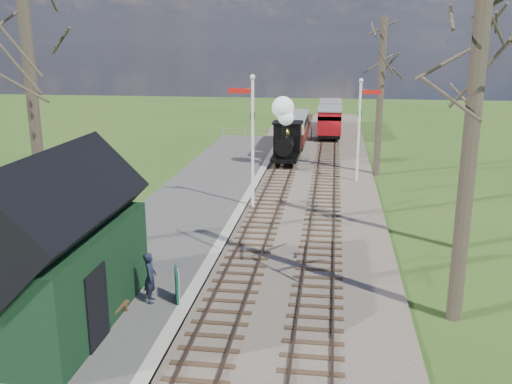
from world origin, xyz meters
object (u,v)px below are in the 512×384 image
Objects in this scene: station_shed at (55,250)px; coach at (293,129)px; semaphore_near at (251,133)px; sign_board at (177,285)px; semaphore_far at (361,123)px; red_carriage_a at (330,122)px; red_carriage_b at (330,113)px; bench at (104,306)px; person at (150,277)px; locomotive at (286,134)px.

station_shed is 28.30m from coach.
sign_board is (-0.71, -10.34, -2.92)m from semaphore_near.
semaphore_near is 7.91m from semaphore_far.
coach is 1.46× the size of red_carriage_a.
semaphore_far is at bearing -84.93° from red_carriage_b.
semaphore_near is at bearing 78.70° from bench.
red_carriage_b is at bearing 90.00° from red_carriage_a.
person is (-0.75, -0.16, 0.27)m from sign_board.
semaphore_far is 5.74× the size of sign_board.
red_carriage_b is 4.72× the size of sign_board.
semaphore_near reaches higher than red_carriage_b.
coach is 26.56m from person.
locomotive is 20.55m from person.
locomotive is 16.31m from red_carriage_b.
locomotive is at bearing 81.82° from bench.
station_shed is 22.32m from locomotive.
sign_board reaches higher than bench.
locomotive is 6.08m from coach.
bench is (-5.74, -32.33, -0.77)m from red_carriage_a.
red_carriage_b is 38.27m from bench.
station_shed is 6.32× the size of sign_board.
sign_board is at bearing -93.21° from coach.
red_carriage_b is 36.81m from person.
red_carriage_a is at bearing 78.01° from station_shed.
semaphore_near is 20.88m from red_carriage_a.
station_shed is 3.81× the size of bench.
red_carriage_b is (6.90, 37.99, -0.87)m from station_shed.
locomotive is 22.00m from bench.
station_shed is 12.58m from semaphore_near.
coach is at bearing 113.71° from semaphore_far.
red_carriage_a is 31.10m from sign_board.
semaphore_far is at bearing -33.34° from person.
coach is 27.99m from bench.
locomotive is at bearing -103.86° from red_carriage_a.
red_carriage_b is 3.08× the size of person.
locomotive is at bearing 78.93° from station_shed.
semaphore_far is at bearing -83.02° from red_carriage_a.
red_carriage_a is (-1.77, 14.49, -1.96)m from semaphore_far.
station_shed is 1.01× the size of semaphore_near.
red_carriage_b is (0.00, 5.50, 0.00)m from red_carriage_a.
red_carriage_a is 3.08× the size of person.
locomotive is 0.91× the size of red_carriage_a.
coach is 6.87× the size of sign_board.
semaphore_far is at bearing 64.28° from station_shed.
coach is at bearing -104.54° from red_carriage_b.
station_shed is 20.01m from semaphore_far.
sign_board is 0.60× the size of bench.
locomotive is 4.29× the size of sign_board.
locomotive is 10.92m from red_carriage_a.
red_carriage_a is at bearing 60.13° from coach.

